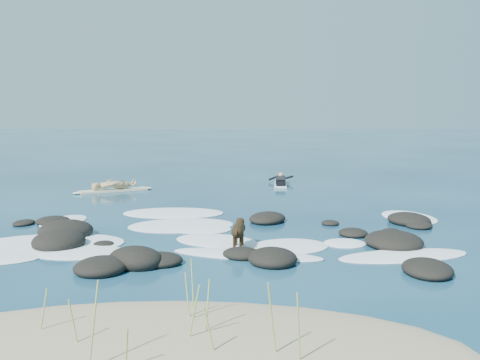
{
  "coord_description": "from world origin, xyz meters",
  "views": [
    {
      "loc": [
        1.17,
        -15.1,
        3.42
      ],
      "look_at": [
        0.83,
        4.0,
        0.9
      ],
      "focal_mm": 40.0,
      "sensor_mm": 36.0,
      "label": 1
    }
  ],
  "objects": [
    {
      "name": "paddling_surfer_rig",
      "position": [
        2.61,
        9.15,
        0.16
      ],
      "size": [
        1.2,
        2.68,
        0.46
      ],
      "rotation": [
        0.0,
        0.0,
        1.5
      ],
      "color": "white",
      "rests_on": "ground"
    },
    {
      "name": "dune_grass",
      "position": [
        0.21,
        -8.2,
        0.6
      ],
      "size": [
        3.73,
        1.88,
        1.24
      ],
      "color": "#8BA650",
      "rests_on": "ground"
    },
    {
      "name": "dog",
      "position": [
        0.91,
        -2.27,
        0.49
      ],
      "size": [
        0.36,
        1.18,
        0.75
      ],
      "rotation": [
        0.0,
        0.0,
        1.49
      ],
      "color": "black",
      "rests_on": "ground"
    },
    {
      "name": "ground",
      "position": [
        0.0,
        0.0,
        0.0
      ],
      "size": [
        160.0,
        160.0,
        0.0
      ],
      "primitive_type": "plane",
      "color": "#0A2642",
      "rests_on": "ground"
    },
    {
      "name": "breaking_foam",
      "position": [
        -1.0,
        -0.98,
        0.01
      ],
      "size": [
        14.81,
        7.37,
        0.12
      ],
      "color": "white",
      "rests_on": "ground"
    },
    {
      "name": "standing_surfer_rig",
      "position": [
        -4.53,
        6.98,
        0.76
      ],
      "size": [
        3.11,
        1.85,
        1.91
      ],
      "rotation": [
        0.0,
        0.0,
        0.49
      ],
      "color": "beige",
      "rests_on": "ground"
    },
    {
      "name": "reef_rocks",
      "position": [
        0.45,
        -1.79,
        0.11
      ],
      "size": [
        12.77,
        6.84,
        0.58
      ],
      "color": "black",
      "rests_on": "ground"
    }
  ]
}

